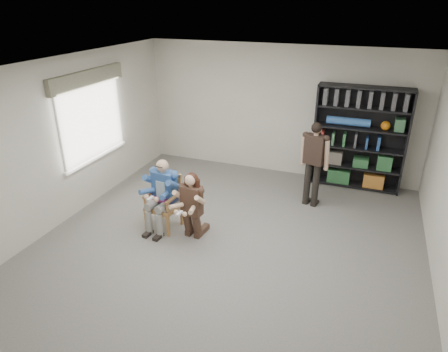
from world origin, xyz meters
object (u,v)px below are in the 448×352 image
at_px(kneeling_woman, 191,207).
at_px(standing_man, 313,165).
at_px(armchair, 163,202).
at_px(seated_man, 163,195).
at_px(bookshelf, 359,139).

height_order(kneeling_woman, standing_man, standing_man).
distance_m(armchair, seated_man, 0.15).
xyz_separation_m(kneeling_woman, standing_man, (1.63, 1.85, 0.25)).
xyz_separation_m(armchair, seated_man, (0.00, 0.00, 0.15)).
bearing_deg(standing_man, bookshelf, 72.03).
height_order(seated_man, bookshelf, bookshelf).
height_order(armchair, standing_man, standing_man).
height_order(seated_man, standing_man, standing_man).
distance_m(seated_man, bookshelf, 4.13).
bearing_deg(armchair, kneeling_woman, -5.93).
relative_size(armchair, seated_man, 0.77).
bearing_deg(seated_man, standing_man, 43.70).
height_order(seated_man, kneeling_woman, seated_man).
relative_size(armchair, standing_man, 0.59).
bearing_deg(bookshelf, kneeling_woman, -127.91).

